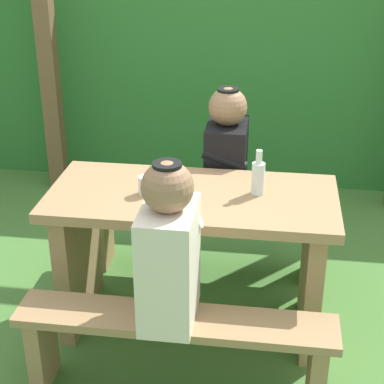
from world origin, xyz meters
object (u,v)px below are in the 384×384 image
at_px(bench_far, 204,226).
at_px(bottle_left, 258,177).
at_px(bench_near, 175,339).
at_px(drinking_glass, 146,185).
at_px(person_black_coat, 226,156).
at_px(cell_phone, 166,180).
at_px(person_white_shirt, 169,250).
at_px(picnic_table, 192,238).

height_order(bench_far, bottle_left, bottle_left).
bearing_deg(bench_near, bench_far, 90.00).
bearing_deg(bottle_left, bench_far, 122.75).
bearing_deg(drinking_glass, bench_far, 68.81).
relative_size(bench_far, person_black_coat, 1.95).
relative_size(bench_near, cell_phone, 10.00).
distance_m(drinking_glass, bottle_left, 0.54).
xyz_separation_m(bench_near, bottle_left, (0.31, 0.57, 0.55)).
bearing_deg(bench_far, bench_near, -90.00).
distance_m(bench_far, person_white_shirt, 1.15).
bearing_deg(bench_far, cell_phone, -110.38).
height_order(bench_far, person_black_coat, person_black_coat).
bearing_deg(drinking_glass, person_black_coat, 58.84).
bearing_deg(person_black_coat, picnic_table, -102.89).
height_order(person_white_shirt, drinking_glass, person_white_shirt).
height_order(person_white_shirt, cell_phone, person_white_shirt).
bearing_deg(person_white_shirt, person_black_coat, 82.27).
bearing_deg(picnic_table, bottle_left, 7.85).
relative_size(bottle_left, cell_phone, 1.60).
xyz_separation_m(bench_near, person_white_shirt, (-0.02, 0.00, 0.45)).
xyz_separation_m(picnic_table, bottle_left, (0.31, 0.04, 0.34)).
height_order(picnic_table, cell_phone, cell_phone).
distance_m(person_white_shirt, person_black_coat, 1.06).
bearing_deg(person_white_shirt, bench_far, 88.78).
bearing_deg(bottle_left, drinking_glass, -171.65).
distance_m(bench_near, person_black_coat, 1.15).
bearing_deg(person_white_shirt, cell_phone, 100.96).
distance_m(bench_near, drinking_glass, 0.74).
relative_size(picnic_table, bench_far, 1.00).
bearing_deg(picnic_table, drinking_glass, -170.94).
bearing_deg(bench_far, bottle_left, -57.25).
distance_m(picnic_table, person_black_coat, 0.59).
distance_m(picnic_table, bench_far, 0.57).
height_order(picnic_table, person_black_coat, person_black_coat).
xyz_separation_m(person_white_shirt, drinking_glass, (-0.20, 0.49, 0.05)).
xyz_separation_m(picnic_table, drinking_glass, (-0.22, -0.03, 0.29)).
distance_m(bench_near, bottle_left, 0.85).
bearing_deg(bench_near, person_black_coat, 83.49).
relative_size(person_black_coat, bottle_left, 3.21).
relative_size(picnic_table, bottle_left, 6.24).
xyz_separation_m(bench_far, bottle_left, (0.31, -0.49, 0.55)).
distance_m(drinking_glass, cell_phone, 0.18).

